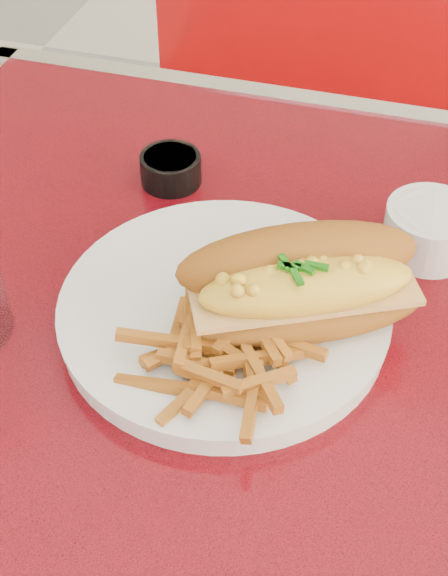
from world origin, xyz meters
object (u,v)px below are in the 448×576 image
(booth_bench_far, at_px, (429,226))
(fork, at_px, (289,332))
(sauce_cup_left, at_px, (171,168))
(dinner_plate, at_px, (224,311))
(diner_table, at_px, (400,479))
(gravy_ramekin, at_px, (430,229))
(mac_hoagie, at_px, (302,285))

(booth_bench_far, xyz_separation_m, fork, (-0.12, -0.82, 0.50))
(sauce_cup_left, bearing_deg, fork, -48.86)
(fork, xyz_separation_m, sauce_cup_left, (-0.17, 0.20, -0.00))
(dinner_plate, relative_size, sauce_cup_left, 4.58)
(diner_table, distance_m, sauce_cup_left, 0.39)
(fork, height_order, sauce_cup_left, sauce_cup_left)
(gravy_ramekin, bearing_deg, mac_hoagie, -123.05)
(diner_table, bearing_deg, sauce_cup_left, 146.94)
(mac_hoagie, distance_m, gravy_ramekin, 0.18)
(booth_bench_far, height_order, gravy_ramekin, booth_bench_far)
(dinner_plate, bearing_deg, mac_hoagie, 2.57)
(booth_bench_far, distance_m, sauce_cup_left, 0.85)
(mac_hoagie, relative_size, sauce_cup_left, 2.82)
(dinner_plate, relative_size, gravy_ramekin, 3.21)
(diner_table, distance_m, booth_bench_far, 0.87)
(diner_table, xyz_separation_m, mac_hoagie, (-0.11, 0.01, 0.22))
(diner_table, height_order, dinner_plate, dinner_plate)
(mac_hoagie, relative_size, fork, 1.81)
(fork, xyz_separation_m, gravy_ramekin, (0.10, 0.16, 0.01))
(mac_hoagie, distance_m, fork, 0.04)
(dinner_plate, bearing_deg, sauce_cup_left, 121.59)
(diner_table, bearing_deg, fork, -176.13)
(mac_hoagie, xyz_separation_m, fork, (-0.00, -0.02, -0.04))
(dinner_plate, xyz_separation_m, mac_hoagie, (0.07, 0.00, 0.05))
(dinner_plate, relative_size, mac_hoagie, 1.63)
(diner_table, xyz_separation_m, gravy_ramekin, (-0.02, 0.16, 0.19))
(gravy_ramekin, bearing_deg, booth_bench_far, 88.20)
(sauce_cup_left, bearing_deg, dinner_plate, -58.41)
(gravy_ramekin, xyz_separation_m, sauce_cup_left, (-0.27, 0.04, -0.01))
(booth_bench_far, xyz_separation_m, mac_hoagie, (-0.11, -0.80, 0.54))
(mac_hoagie, bearing_deg, sauce_cup_left, 108.21)
(diner_table, height_order, fork, fork)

